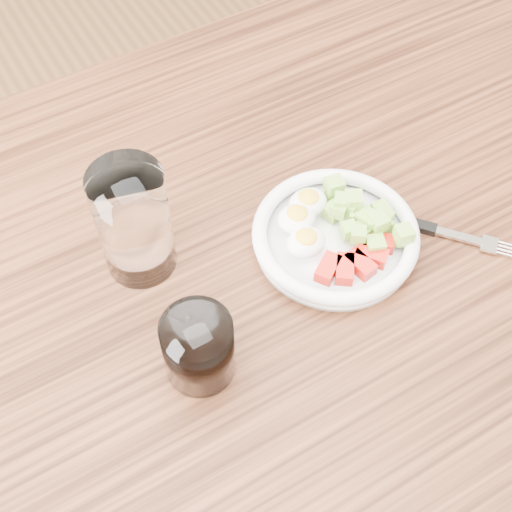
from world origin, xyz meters
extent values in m
plane|color=brown|center=(0.00, 0.00, 0.00)|extent=(4.00, 4.00, 0.00)
cube|color=brown|center=(0.65, 0.35, 0.36)|extent=(0.07, 0.07, 0.73)
cube|color=#5D3019|center=(0.00, 0.00, 0.75)|extent=(1.50, 0.90, 0.04)
cylinder|color=white|center=(0.09, 0.00, 0.78)|extent=(0.19, 0.19, 0.01)
torus|color=white|center=(0.09, 0.00, 0.79)|extent=(0.20, 0.20, 0.02)
cube|color=#B5140B|center=(0.06, -0.04, 0.79)|extent=(0.04, 0.04, 0.02)
cube|color=#B5140B|center=(0.07, -0.05, 0.79)|extent=(0.04, 0.04, 0.02)
cube|color=#B5140B|center=(0.09, -0.06, 0.79)|extent=(0.03, 0.04, 0.02)
cube|color=#B5140B|center=(0.11, -0.05, 0.79)|extent=(0.04, 0.04, 0.02)
cube|color=#B5140B|center=(0.13, -0.04, 0.79)|extent=(0.04, 0.04, 0.02)
ellipsoid|color=white|center=(0.06, 0.03, 0.80)|extent=(0.05, 0.04, 0.03)
ellipsoid|color=yellow|center=(0.06, 0.03, 0.81)|extent=(0.03, 0.03, 0.01)
ellipsoid|color=white|center=(0.09, 0.05, 0.80)|extent=(0.05, 0.04, 0.03)
ellipsoid|color=yellow|center=(0.09, 0.05, 0.81)|extent=(0.03, 0.03, 0.01)
ellipsoid|color=white|center=(0.05, 0.00, 0.80)|extent=(0.05, 0.04, 0.03)
ellipsoid|color=yellow|center=(0.05, 0.00, 0.81)|extent=(0.03, 0.03, 0.01)
cube|color=#9CC94D|center=(0.15, -0.03, 0.80)|extent=(0.02, 0.02, 0.02)
cube|color=#9CC94D|center=(0.10, -0.01, 0.80)|extent=(0.02, 0.02, 0.02)
cube|color=#9CC94D|center=(0.12, 0.01, 0.80)|extent=(0.03, 0.03, 0.02)
cube|color=#9CC94D|center=(0.14, -0.03, 0.81)|extent=(0.02, 0.02, 0.02)
cube|color=#9CC94D|center=(0.12, -0.04, 0.79)|extent=(0.03, 0.03, 0.02)
cube|color=#9CC94D|center=(0.13, -0.01, 0.80)|extent=(0.03, 0.03, 0.02)
cube|color=#9CC94D|center=(0.11, 0.02, 0.79)|extent=(0.02, 0.02, 0.02)
cube|color=#9CC94D|center=(0.15, -0.02, 0.80)|extent=(0.03, 0.03, 0.02)
cube|color=#9CC94D|center=(0.12, 0.05, 0.81)|extent=(0.02, 0.02, 0.02)
cube|color=#9CC94D|center=(0.11, -0.03, 0.80)|extent=(0.02, 0.02, 0.02)
cube|color=#9CC94D|center=(0.12, 0.00, 0.80)|extent=(0.02, 0.02, 0.02)
cube|color=#9CC94D|center=(0.12, -0.02, 0.79)|extent=(0.03, 0.03, 0.02)
cube|color=#9CC94D|center=(0.11, 0.02, 0.80)|extent=(0.03, 0.03, 0.02)
cube|color=#9CC94D|center=(0.12, 0.02, 0.81)|extent=(0.03, 0.03, 0.02)
cube|color=#9CC94D|center=(0.14, -0.02, 0.80)|extent=(0.03, 0.03, 0.02)
cube|color=#9CC94D|center=(0.15, -0.05, 0.79)|extent=(0.03, 0.03, 0.02)
cube|color=#9CC94D|center=(0.14, -0.02, 0.80)|extent=(0.03, 0.03, 0.02)
cube|color=#9CC94D|center=(0.16, -0.01, 0.80)|extent=(0.02, 0.02, 0.02)
cube|color=#9CC94D|center=(0.15, -0.05, 0.81)|extent=(0.02, 0.02, 0.02)
cube|color=#9CC94D|center=(0.13, 0.01, 0.81)|extent=(0.03, 0.03, 0.02)
cube|color=#9CC94D|center=(0.12, 0.05, 0.79)|extent=(0.02, 0.02, 0.02)
cube|color=black|center=(0.18, -0.01, 0.77)|extent=(0.08, 0.09, 0.01)
cube|color=silver|center=(0.23, -0.08, 0.77)|extent=(0.05, 0.05, 0.00)
cube|color=silver|center=(0.25, -0.10, 0.77)|extent=(0.03, 0.03, 0.00)
cylinder|color=silver|center=(0.26, -0.13, 0.77)|extent=(0.03, 0.03, 0.00)
cylinder|color=white|center=(-0.12, 0.09, 0.84)|extent=(0.08, 0.08, 0.15)
cylinder|color=white|center=(-0.13, -0.07, 0.81)|extent=(0.08, 0.08, 0.09)
cylinder|color=black|center=(-0.13, -0.07, 0.81)|extent=(0.07, 0.07, 0.07)
camera|label=1|loc=(-0.25, -0.40, 1.48)|focal=50.00mm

